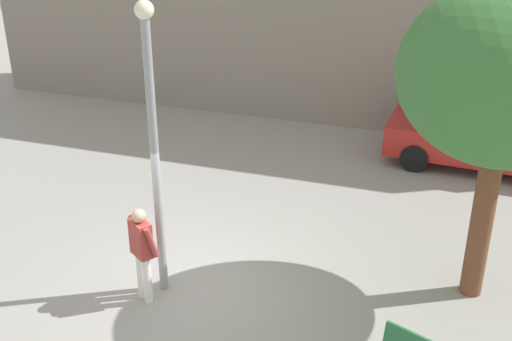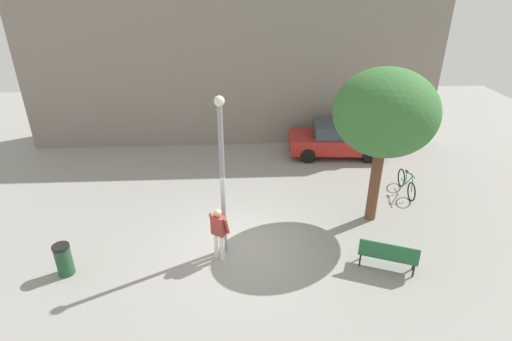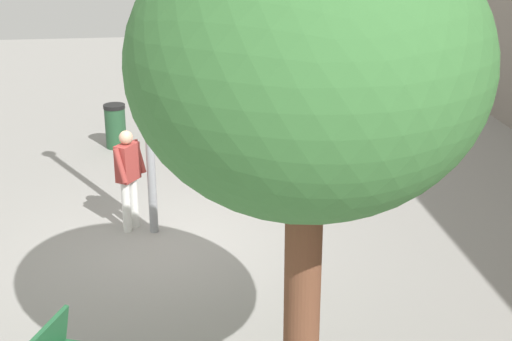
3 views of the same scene
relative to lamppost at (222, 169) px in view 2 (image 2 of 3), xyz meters
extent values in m
plane|color=gray|center=(0.39, 0.14, -2.75)|extent=(36.00, 36.00, 0.00)
cube|color=gray|center=(0.39, 9.21, 0.99)|extent=(18.95, 2.00, 7.48)
cylinder|color=gray|center=(0.00, 0.00, -0.49)|extent=(0.14, 0.14, 4.53)
sphere|color=#F2EACC|center=(0.00, 0.00, 1.90)|extent=(0.28, 0.28, 0.28)
cylinder|color=white|center=(-0.24, -0.31, -2.33)|extent=(0.14, 0.14, 0.85)
cylinder|color=white|center=(-0.07, -0.42, -2.33)|extent=(0.14, 0.14, 0.85)
cube|color=#9E3833|center=(-0.16, -0.37, -1.60)|extent=(0.45, 0.41, 0.60)
sphere|color=tan|center=(-0.16, -0.37, -1.19)|extent=(0.22, 0.22, 0.22)
cylinder|color=#9E3833|center=(-0.33, -0.19, -1.57)|extent=(0.20, 0.24, 0.55)
cylinder|color=#9E3833|center=(0.08, -0.47, -1.57)|extent=(0.20, 0.24, 0.55)
cube|color=#236038|center=(4.57, -1.06, -2.30)|extent=(1.65, 1.01, 0.06)
cube|color=#236038|center=(4.50, -1.23, -2.05)|extent=(1.53, 0.72, 0.44)
cylinder|color=black|center=(3.97, -0.64, -2.54)|extent=(0.05, 0.05, 0.42)
cylinder|color=black|center=(5.30, -1.18, -2.54)|extent=(0.05, 0.05, 0.42)
cylinder|color=black|center=(3.85, -0.93, -2.54)|extent=(0.05, 0.05, 0.42)
cylinder|color=black|center=(5.18, -1.47, -2.54)|extent=(0.05, 0.05, 0.42)
cylinder|color=brown|center=(4.90, 1.49, -1.42)|extent=(0.35, 0.35, 2.66)
ellipsoid|color=#386F36|center=(4.90, 1.49, 1.02)|extent=(3.15, 3.15, 2.68)
torus|color=black|center=(6.73, 2.57, -2.40)|extent=(0.08, 0.71, 0.71)
torus|color=black|center=(6.78, 3.67, -2.40)|extent=(0.08, 0.71, 0.71)
cylinder|color=#338447|center=(6.75, 2.94, -2.11)|extent=(0.06, 0.50, 0.64)
cylinder|color=#338447|center=(6.75, 2.99, -1.88)|extent=(0.06, 0.58, 0.18)
cylinder|color=#338447|center=(6.76, 3.22, -2.19)|extent=(0.04, 0.14, 0.48)
cylinder|color=#338447|center=(6.77, 3.42, -2.42)|extent=(0.06, 0.50, 0.04)
cylinder|color=#338447|center=(6.74, 2.64, -2.11)|extent=(0.04, 0.17, 0.63)
cube|color=black|center=(6.76, 3.27, -1.92)|extent=(0.09, 0.20, 0.04)
cylinder|color=#338447|center=(6.74, 2.70, -1.80)|extent=(0.05, 0.44, 0.03)
cube|color=#AD231E|center=(4.91, 6.70, -2.13)|extent=(4.30, 1.95, 0.70)
cube|color=#333D47|center=(4.91, 6.70, -1.50)|extent=(2.19, 1.69, 0.60)
cylinder|color=black|center=(6.30, 7.42, -2.43)|extent=(0.65, 0.26, 0.64)
cylinder|color=black|center=(6.21, 5.82, -2.43)|extent=(0.65, 0.26, 0.64)
cylinder|color=black|center=(3.61, 7.58, -2.43)|extent=(0.65, 0.26, 0.64)
cylinder|color=black|center=(3.51, 5.98, -2.43)|extent=(0.65, 0.26, 0.64)
cylinder|color=#234C2D|center=(-4.41, -0.81, -2.32)|extent=(0.44, 0.44, 0.87)
cylinder|color=black|center=(-4.41, -0.81, -1.84)|extent=(0.46, 0.46, 0.08)
camera|label=1|loc=(4.28, -8.12, 3.75)|focal=45.69mm
camera|label=2|loc=(0.40, -9.93, 4.90)|focal=28.44mm
camera|label=3|loc=(11.13, 0.27, 2.39)|focal=52.62mm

